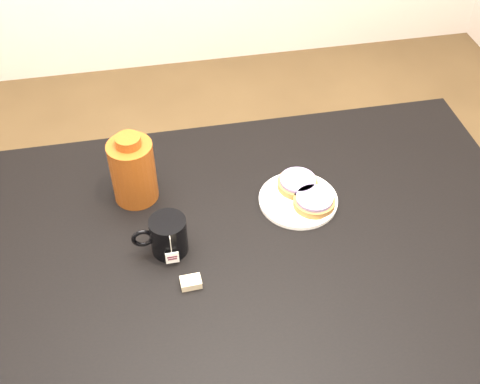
{
  "coord_description": "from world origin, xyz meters",
  "views": [
    {
      "loc": [
        -0.19,
        -0.9,
        1.81
      ],
      "look_at": [
        0.01,
        0.11,
        0.81
      ],
      "focal_mm": 45.0,
      "sensor_mm": 36.0,
      "label": 1
    }
  ],
  "objects_px": {
    "table": "(244,266)",
    "teabag_pouch": "(191,282)",
    "plate": "(298,199)",
    "bagel_back": "(298,183)",
    "bagel_front": "(314,201)",
    "bagel_package": "(133,170)",
    "mug": "(168,235)"
  },
  "relations": [
    {
      "from": "teabag_pouch",
      "to": "table",
      "type": "bearing_deg",
      "value": 34.75
    },
    {
      "from": "plate",
      "to": "bagel_package",
      "type": "xyz_separation_m",
      "value": [
        -0.39,
        0.1,
        0.08
      ]
    },
    {
      "from": "teabag_pouch",
      "to": "bagel_front",
      "type": "bearing_deg",
      "value": 28.26
    },
    {
      "from": "table",
      "to": "bagel_back",
      "type": "xyz_separation_m",
      "value": [
        0.17,
        0.15,
        0.11
      ]
    },
    {
      "from": "bagel_back",
      "to": "teabag_pouch",
      "type": "xyz_separation_m",
      "value": [
        -0.3,
        -0.25,
        -0.01
      ]
    },
    {
      "from": "table",
      "to": "teabag_pouch",
      "type": "distance_m",
      "value": 0.19
    },
    {
      "from": "table",
      "to": "plate",
      "type": "bearing_deg",
      "value": 34.53
    },
    {
      "from": "table",
      "to": "mug",
      "type": "xyz_separation_m",
      "value": [
        -0.17,
        0.01,
        0.13
      ]
    },
    {
      "from": "bagel_back",
      "to": "bagel_front",
      "type": "distance_m",
      "value": 0.07
    },
    {
      "from": "bagel_back",
      "to": "bagel_package",
      "type": "xyz_separation_m",
      "value": [
        -0.4,
        0.06,
        0.06
      ]
    },
    {
      "from": "bagel_back",
      "to": "bagel_front",
      "type": "bearing_deg",
      "value": -71.82
    },
    {
      "from": "plate",
      "to": "mug",
      "type": "bearing_deg",
      "value": -164.22
    },
    {
      "from": "table",
      "to": "bagel_front",
      "type": "distance_m",
      "value": 0.23
    },
    {
      "from": "bagel_back",
      "to": "mug",
      "type": "distance_m",
      "value": 0.37
    },
    {
      "from": "bagel_front",
      "to": "teabag_pouch",
      "type": "relative_size",
      "value": 2.6
    },
    {
      "from": "plate",
      "to": "teabag_pouch",
      "type": "height_order",
      "value": "teabag_pouch"
    },
    {
      "from": "table",
      "to": "mug",
      "type": "distance_m",
      "value": 0.22
    },
    {
      "from": "bagel_front",
      "to": "table",
      "type": "bearing_deg",
      "value": -157.03
    },
    {
      "from": "bagel_front",
      "to": "bagel_package",
      "type": "bearing_deg",
      "value": 163.37
    },
    {
      "from": "mug",
      "to": "teabag_pouch",
      "type": "distance_m",
      "value": 0.12
    },
    {
      "from": "plate",
      "to": "bagel_back",
      "type": "height_order",
      "value": "bagel_back"
    },
    {
      "from": "table",
      "to": "teabag_pouch",
      "type": "relative_size",
      "value": 31.11
    },
    {
      "from": "bagel_back",
      "to": "bagel_package",
      "type": "relative_size",
      "value": 0.61
    },
    {
      "from": "plate",
      "to": "bagel_front",
      "type": "relative_size",
      "value": 1.66
    },
    {
      "from": "plate",
      "to": "bagel_back",
      "type": "distance_m",
      "value": 0.05
    },
    {
      "from": "mug",
      "to": "table",
      "type": "bearing_deg",
      "value": -6.09
    },
    {
      "from": "plate",
      "to": "bagel_back",
      "type": "bearing_deg",
      "value": 78.44
    },
    {
      "from": "bagel_back",
      "to": "teabag_pouch",
      "type": "distance_m",
      "value": 0.39
    },
    {
      "from": "plate",
      "to": "bagel_back",
      "type": "xyz_separation_m",
      "value": [
        0.01,
        0.04,
        0.02
      ]
    },
    {
      "from": "bagel_front",
      "to": "bagel_package",
      "type": "distance_m",
      "value": 0.45
    },
    {
      "from": "teabag_pouch",
      "to": "bagel_package",
      "type": "relative_size",
      "value": 0.24
    },
    {
      "from": "bagel_front",
      "to": "bagel_package",
      "type": "relative_size",
      "value": 0.62
    }
  ]
}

